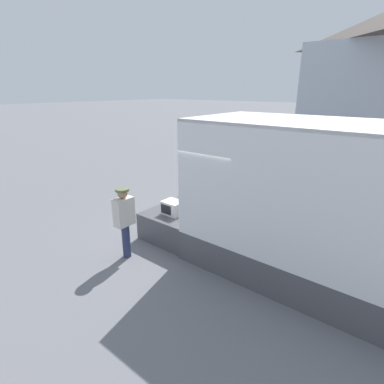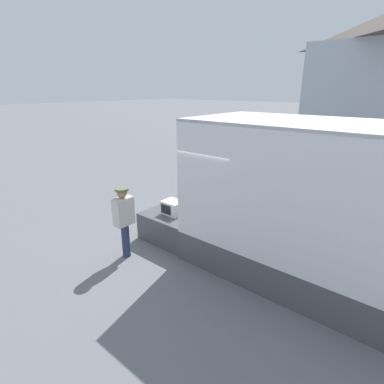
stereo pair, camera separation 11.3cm
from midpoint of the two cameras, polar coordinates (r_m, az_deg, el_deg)
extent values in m
plane|color=slate|center=(7.83, 3.07, -8.90)|extent=(160.00, 160.00, 0.00)
cube|color=#4C4C51|center=(6.70, 21.78, -12.20)|extent=(5.17, 2.42, 0.69)
cube|color=white|center=(7.18, 26.22, 2.89)|extent=(5.17, 0.06, 2.44)
cube|color=white|center=(5.00, 19.77, -2.77)|extent=(5.17, 0.06, 2.44)
cube|color=white|center=(5.84, 25.13, 11.68)|extent=(5.17, 2.42, 0.06)
cylinder|color=#3370B2|center=(6.41, 9.57, -6.95)|extent=(0.31, 0.31, 0.39)
cube|color=#B2A893|center=(6.97, 23.00, -6.52)|extent=(0.44, 0.32, 0.30)
cube|color=#2D7F33|center=(6.16, 15.58, -9.27)|extent=(0.44, 0.32, 0.25)
cube|color=#4C4C51|center=(8.08, -1.17, -5.20)|extent=(1.49, 2.30, 0.69)
cube|color=white|center=(7.50, -4.05, -2.98)|extent=(0.51, 0.41, 0.34)
cube|color=black|center=(7.40, -5.44, -3.35)|extent=(0.32, 0.01, 0.23)
cube|color=black|center=(8.11, 1.60, -0.83)|extent=(0.52, 0.40, 0.44)
cylinder|color=slate|center=(7.99, 2.79, -1.00)|extent=(0.20, 0.22, 0.22)
cylinder|color=black|center=(8.09, -1.13, -0.23)|extent=(0.04, 0.04, 0.61)
cylinder|color=black|center=(7.73, 2.38, -1.18)|extent=(0.04, 0.04, 0.61)
cylinder|color=black|center=(8.43, 0.89, 0.58)|extent=(0.04, 0.04, 0.61)
cylinder|color=black|center=(8.09, 4.34, -0.29)|extent=(0.04, 0.04, 0.61)
cylinder|color=black|center=(7.82, 0.59, 1.28)|extent=(0.62, 0.04, 0.04)
cylinder|color=black|center=(8.17, 2.61, 2.05)|extent=(0.62, 0.04, 0.04)
cylinder|color=navy|center=(7.06, -12.87, -9.04)|extent=(0.18, 0.18, 0.80)
cube|color=beige|center=(6.75, -13.31, -3.68)|extent=(0.24, 0.44, 0.63)
sphere|color=tan|center=(6.61, -13.59, -0.27)|extent=(0.22, 0.22, 0.22)
cylinder|color=#606B47|center=(6.58, -13.65, 0.41)|extent=(0.30, 0.30, 0.05)
camera|label=1|loc=(0.06, -90.44, -0.15)|focal=28.00mm
camera|label=2|loc=(0.06, 89.56, 0.15)|focal=28.00mm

